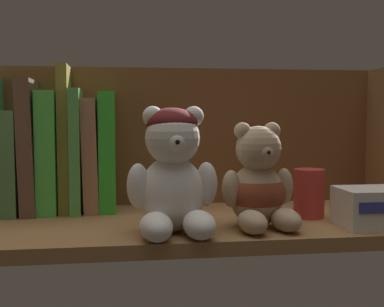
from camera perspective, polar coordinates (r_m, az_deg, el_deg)
name	(u,v)px	position (r cm, az deg, el deg)	size (l,w,h in cm)	color
shelf_board	(187,226)	(78.53, -0.60, -8.18)	(72.27, 28.05, 2.00)	olive
shelf_back_panel	(176,142)	(91.28, -1.84, 1.30)	(74.67, 1.20, 26.33)	brown
book_2	(13,161)	(89.06, -19.45, -0.84)	(3.16, 14.29, 16.73)	#4E864D
book_3	(31,146)	(88.34, -17.59, 0.78)	(2.39, 14.12, 21.68)	brown
book_4	(50,152)	(87.97, -15.69, 0.22)	(3.09, 12.87, 19.87)	#4BC549
book_5	(65,139)	(87.55, -14.03, 1.64)	(1.70, 10.37, 24.16)	olive
book_6	(77,150)	(87.50, -12.77, 0.37)	(1.71, 13.73, 20.24)	#52A850
book_7	(91,155)	(87.41, -11.28, -0.12)	(2.40, 11.72, 18.69)	#A97557
book_8	(107,151)	(87.26, -9.49, 0.27)	(2.68, 11.34, 19.80)	green
teddy_bear_larger	(173,173)	(68.69, -2.15, -2.23)	(12.62, 12.84, 17.26)	white
teddy_bear_smaller	(258,186)	(73.07, 7.46, -3.67)	(11.11, 11.80, 15.02)	tan
pillar_candle	(309,193)	(81.70, 13.01, -4.37)	(4.81, 4.81, 7.60)	#C63833
small_product_box	(375,207)	(77.92, 19.90, -5.71)	(10.42, 7.88, 5.56)	silver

